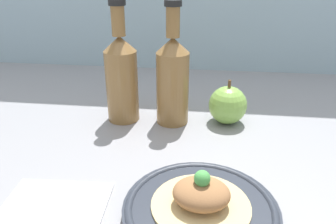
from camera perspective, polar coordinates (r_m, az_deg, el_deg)
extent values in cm
cube|color=gray|center=(64.53, -0.48, -8.17)|extent=(180.00, 110.00, 4.00)
cylinder|color=#2D333D|center=(48.81, 5.67, -16.79)|extent=(22.21, 22.21, 1.75)
torus|color=#2D333D|center=(48.41, 5.70, -16.25)|extent=(21.66, 21.66, 1.22)
cylinder|color=#D6BC7F|center=(48.10, 5.72, -15.83)|extent=(14.08, 14.08, 0.40)
ellipsoid|color=#9E6B42|center=(46.79, 5.83, -13.93)|extent=(8.04, 6.84, 3.71)
sphere|color=#4CA34C|center=(45.24, 5.97, -11.43)|extent=(2.27, 2.27, 2.27)
cylinder|color=olive|center=(73.16, -7.99, 4.46)|extent=(7.07, 7.07, 15.85)
cone|color=olive|center=(70.43, -8.45, 11.72)|extent=(7.07, 7.07, 3.18)
cylinder|color=olive|center=(69.54, -8.70, 15.42)|extent=(2.83, 2.83, 6.05)
cylinder|color=black|center=(69.04, -8.90, 18.38)|extent=(3.54, 3.54, 1.20)
cylinder|color=olive|center=(71.21, 0.73, 4.12)|extent=(7.07, 7.07, 15.85)
cone|color=olive|center=(68.40, 0.78, 11.59)|extent=(7.07, 7.07, 3.18)
cylinder|color=olive|center=(67.48, 0.80, 15.40)|extent=(2.83, 2.83, 6.05)
cylinder|color=black|center=(66.97, 0.82, 18.46)|extent=(3.54, 3.54, 1.20)
sphere|color=#84B74C|center=(73.35, 10.36, 1.20)|extent=(8.42, 8.42, 8.42)
cylinder|color=brown|center=(71.56, 10.65, 4.77)|extent=(0.67, 0.67, 1.89)
cube|color=white|center=(51.56, -20.09, -16.52)|extent=(16.12, 16.55, 0.80)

